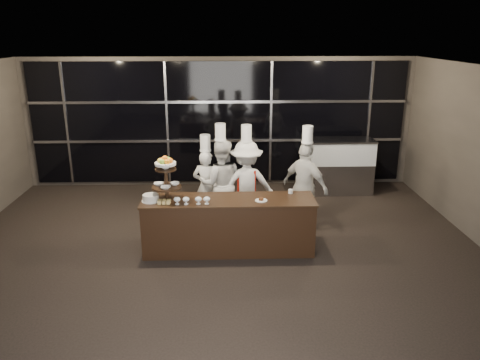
{
  "coord_description": "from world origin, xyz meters",
  "views": [
    {
      "loc": [
        0.12,
        -5.81,
        3.55
      ],
      "look_at": [
        0.37,
        1.68,
        1.15
      ],
      "focal_mm": 35.0,
      "sensor_mm": 36.0,
      "label": 1
    }
  ],
  "objects_px": {
    "display_stand": "(166,175)",
    "display_case": "(338,163)",
    "chef_a": "(206,186)",
    "buffet_counter": "(229,225)",
    "layer_cake": "(151,198)",
    "chef_b": "(221,183)",
    "chef_d": "(305,186)",
    "chef_c": "(246,184)"
  },
  "relations": [
    {
      "from": "layer_cake",
      "to": "display_stand",
      "type": "bearing_deg",
      "value": 11.04
    },
    {
      "from": "buffet_counter",
      "to": "display_stand",
      "type": "bearing_deg",
      "value": -179.99
    },
    {
      "from": "display_case",
      "to": "buffet_counter",
      "type": "bearing_deg",
      "value": -130.83
    },
    {
      "from": "layer_cake",
      "to": "chef_a",
      "type": "distance_m",
      "value": 1.53
    },
    {
      "from": "display_stand",
      "to": "layer_cake",
      "type": "xyz_separation_m",
      "value": [
        -0.26,
        -0.05,
        -0.37
      ]
    },
    {
      "from": "layer_cake",
      "to": "chef_c",
      "type": "height_order",
      "value": "chef_c"
    },
    {
      "from": "display_stand",
      "to": "chef_b",
      "type": "bearing_deg",
      "value": 50.59
    },
    {
      "from": "display_stand",
      "to": "chef_d",
      "type": "height_order",
      "value": "chef_d"
    },
    {
      "from": "chef_a",
      "to": "chef_b",
      "type": "distance_m",
      "value": 0.33
    },
    {
      "from": "chef_c",
      "to": "chef_d",
      "type": "distance_m",
      "value": 1.09
    },
    {
      "from": "chef_b",
      "to": "chef_a",
      "type": "bearing_deg",
      "value": 152.5
    },
    {
      "from": "chef_a",
      "to": "chef_d",
      "type": "height_order",
      "value": "chef_d"
    },
    {
      "from": "chef_a",
      "to": "chef_d",
      "type": "bearing_deg",
      "value": -10.98
    },
    {
      "from": "chef_a",
      "to": "display_case",
      "type": "bearing_deg",
      "value": 30.27
    },
    {
      "from": "display_case",
      "to": "chef_b",
      "type": "relative_size",
      "value": 0.77
    },
    {
      "from": "buffet_counter",
      "to": "layer_cake",
      "type": "relative_size",
      "value": 9.47
    },
    {
      "from": "display_stand",
      "to": "display_case",
      "type": "height_order",
      "value": "display_stand"
    },
    {
      "from": "display_case",
      "to": "chef_c",
      "type": "height_order",
      "value": "chef_c"
    },
    {
      "from": "display_stand",
      "to": "display_case",
      "type": "bearing_deg",
      "value": 39.65
    },
    {
      "from": "display_stand",
      "to": "chef_c",
      "type": "distance_m",
      "value": 1.76
    },
    {
      "from": "chef_a",
      "to": "chef_c",
      "type": "bearing_deg",
      "value": -13.25
    },
    {
      "from": "display_case",
      "to": "chef_d",
      "type": "height_order",
      "value": "chef_d"
    },
    {
      "from": "layer_cake",
      "to": "chef_c",
      "type": "distance_m",
      "value": 1.93
    },
    {
      "from": "chef_a",
      "to": "chef_d",
      "type": "distance_m",
      "value": 1.86
    },
    {
      "from": "chef_b",
      "to": "chef_c",
      "type": "relative_size",
      "value": 1.01
    },
    {
      "from": "chef_a",
      "to": "chef_c",
      "type": "relative_size",
      "value": 0.89
    },
    {
      "from": "chef_c",
      "to": "display_stand",
      "type": "bearing_deg",
      "value": -142.39
    },
    {
      "from": "chef_a",
      "to": "layer_cake",
      "type": "bearing_deg",
      "value": -123.94
    },
    {
      "from": "buffet_counter",
      "to": "chef_a",
      "type": "bearing_deg",
      "value": 108.73
    },
    {
      "from": "buffet_counter",
      "to": "layer_cake",
      "type": "height_order",
      "value": "layer_cake"
    },
    {
      "from": "chef_a",
      "to": "chef_d",
      "type": "xyz_separation_m",
      "value": [
        1.82,
        -0.35,
        0.09
      ]
    },
    {
      "from": "buffet_counter",
      "to": "chef_c",
      "type": "relative_size",
      "value": 1.46
    },
    {
      "from": "buffet_counter",
      "to": "chef_d",
      "type": "distance_m",
      "value": 1.69
    },
    {
      "from": "buffet_counter",
      "to": "layer_cake",
      "type": "xyz_separation_m",
      "value": [
        -1.26,
        -0.05,
        0.51
      ]
    },
    {
      "from": "display_stand",
      "to": "chef_a",
      "type": "xyz_separation_m",
      "value": [
        0.59,
        1.21,
        -0.58
      ]
    },
    {
      "from": "buffet_counter",
      "to": "layer_cake",
      "type": "distance_m",
      "value": 1.36
    },
    {
      "from": "layer_cake",
      "to": "chef_b",
      "type": "xyz_separation_m",
      "value": [
        1.13,
        1.11,
        -0.12
      ]
    },
    {
      "from": "display_stand",
      "to": "chef_c",
      "type": "relative_size",
      "value": 0.38
    },
    {
      "from": "chef_a",
      "to": "chef_c",
      "type": "xyz_separation_m",
      "value": [
        0.75,
        -0.18,
        0.08
      ]
    },
    {
      "from": "chef_d",
      "to": "chef_c",
      "type": "bearing_deg",
      "value": 170.63
    },
    {
      "from": "layer_cake",
      "to": "buffet_counter",
      "type": "bearing_deg",
      "value": 2.28
    },
    {
      "from": "layer_cake",
      "to": "chef_c",
      "type": "xyz_separation_m",
      "value": [
        1.59,
        1.08,
        -0.14
      ]
    }
  ]
}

